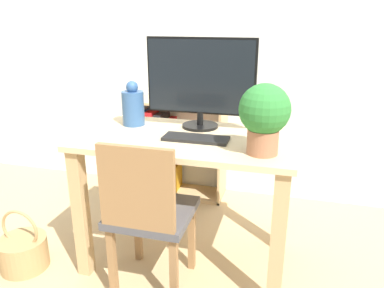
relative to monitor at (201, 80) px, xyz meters
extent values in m
plane|color=tan|center=(-0.02, -0.19, -1.04)|extent=(10.00, 10.00, 0.00)
cube|color=silver|center=(-0.02, 0.81, 0.26)|extent=(8.00, 0.05, 2.60)
cube|color=#D8BC8C|center=(-0.02, -0.19, -0.29)|extent=(1.14, 0.65, 0.03)
cube|color=tan|center=(-0.54, -0.46, -0.67)|extent=(0.07, 0.07, 0.73)
cube|color=tan|center=(0.49, -0.46, -0.67)|extent=(0.07, 0.07, 0.73)
cube|color=tan|center=(-0.54, 0.08, -0.67)|extent=(0.07, 0.07, 0.73)
cube|color=tan|center=(0.49, 0.08, -0.67)|extent=(0.07, 0.07, 0.73)
cylinder|color=black|center=(0.00, 0.00, -0.27)|extent=(0.21, 0.21, 0.02)
cylinder|color=black|center=(0.00, 0.00, -0.22)|extent=(0.04, 0.04, 0.08)
cube|color=black|center=(0.00, 0.00, 0.02)|extent=(0.62, 0.02, 0.42)
cube|color=black|center=(0.00, 0.00, 0.02)|extent=(0.59, 0.03, 0.40)
cube|color=black|center=(0.04, -0.23, -0.27)|extent=(0.34, 0.13, 0.02)
cylinder|color=#33598C|center=(-0.39, -0.06, -0.17)|extent=(0.13, 0.13, 0.20)
sphere|color=#33598C|center=(-0.39, -0.06, -0.05)|extent=(0.07, 0.07, 0.07)
cylinder|color=#9E6647|center=(0.38, -0.35, -0.22)|extent=(0.14, 0.14, 0.12)
sphere|color=#2D7A33|center=(0.38, -0.35, -0.06)|extent=(0.23, 0.23, 0.23)
cube|color=#4C4C51|center=(-0.14, -0.43, -0.62)|extent=(0.40, 0.40, 0.04)
cube|color=olive|center=(-0.14, -0.61, -0.40)|extent=(0.36, 0.03, 0.40)
cube|color=olive|center=(-0.30, -0.59, -0.84)|extent=(0.04, 0.04, 0.40)
cube|color=olive|center=(0.02, -0.59, -0.84)|extent=(0.04, 0.04, 0.40)
cube|color=olive|center=(-0.30, -0.27, -0.84)|extent=(0.04, 0.04, 0.40)
cube|color=olive|center=(0.02, -0.27, -0.84)|extent=(0.04, 0.04, 0.40)
cube|color=tan|center=(-0.68, 0.64, -0.66)|extent=(0.02, 0.28, 0.76)
cube|color=tan|center=(0.02, 0.64, -0.66)|extent=(0.02, 0.28, 0.76)
cube|color=tan|center=(-0.33, 0.64, -1.03)|extent=(0.72, 0.28, 0.02)
cube|color=tan|center=(-0.33, 0.64, -0.28)|extent=(0.72, 0.28, 0.02)
cube|color=tan|center=(-0.33, 0.64, -0.66)|extent=(0.68, 0.28, 0.02)
cube|color=beige|center=(-0.64, 0.64, -0.90)|extent=(0.05, 0.24, 0.24)
cube|color=beige|center=(-0.57, 0.64, -0.87)|extent=(0.06, 0.24, 0.30)
cube|color=red|center=(-0.49, 0.64, -0.87)|extent=(0.07, 0.24, 0.30)
cube|color=black|center=(-0.42, 0.64, -0.91)|extent=(0.07, 0.24, 0.22)
cube|color=orange|center=(-0.36, 0.64, -0.91)|extent=(0.04, 0.24, 0.22)
cube|color=red|center=(-0.64, 0.64, -0.52)|extent=(0.04, 0.24, 0.26)
cube|color=navy|center=(-0.59, 0.64, -0.51)|extent=(0.04, 0.24, 0.28)
cube|color=red|center=(-0.53, 0.64, -0.50)|extent=(0.06, 0.24, 0.29)
cube|color=black|center=(-0.47, 0.64, -0.51)|extent=(0.05, 0.24, 0.27)
cube|color=red|center=(-0.40, 0.64, -0.54)|extent=(0.05, 0.24, 0.22)
cylinder|color=tan|center=(-0.91, -0.51, -0.95)|extent=(0.27, 0.27, 0.18)
torus|color=tan|center=(-0.91, -0.51, -0.79)|extent=(0.23, 0.02, 0.23)
camera|label=1|loc=(0.50, -2.01, 0.33)|focal=35.00mm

